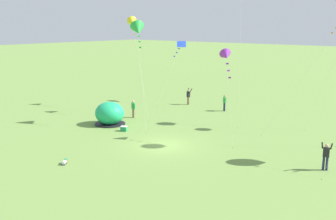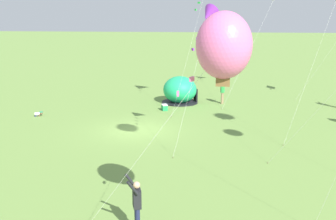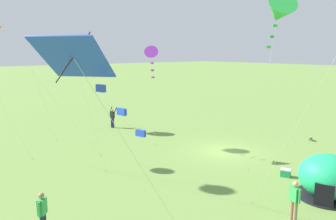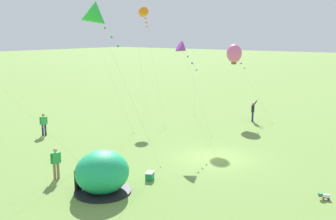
# 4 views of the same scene
# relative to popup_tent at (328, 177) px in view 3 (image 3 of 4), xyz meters

# --- Properties ---
(ground_plane) EXTENTS (300.00, 300.00, 0.00)m
(ground_plane) POSITION_rel_popup_tent_xyz_m (7.97, -1.75, -1.00)
(ground_plane) COLOR olive
(popup_tent) EXTENTS (2.81, 2.81, 2.10)m
(popup_tent) POSITION_rel_popup_tent_xyz_m (0.00, 0.00, 0.00)
(popup_tent) COLOR #1EAD6B
(popup_tent) RESTS_ON ground
(cooler_box) EXTENTS (0.63, 0.55, 0.44)m
(cooler_box) POSITION_rel_popup_tent_xyz_m (2.67, -0.84, -0.78)
(cooler_box) COLOR #1E8C4C
(cooler_box) RESTS_ON ground
(toddler_crawling) EXTENTS (0.40, 0.55, 0.32)m
(toddler_crawling) POSITION_rel_popup_tent_xyz_m (5.56, -9.07, -0.82)
(toddler_crawling) COLOR white
(toddler_crawling) RESTS_ON ground
(person_near_tent) EXTENTS (0.46, 0.43, 1.72)m
(person_near_tent) POSITION_rel_popup_tent_xyz_m (5.13, 11.57, -0.03)
(person_near_tent) COLOR #1E2347
(person_near_tent) RESTS_ON ground
(person_flying_kite) EXTENTS (0.71, 0.60, 1.89)m
(person_flying_kite) POSITION_rel_popup_tent_xyz_m (19.13, 0.70, 0.00)
(person_flying_kite) COLOR #1E2347
(person_flying_kite) RESTS_ON ground
(person_strolling) EXTENTS (0.57, 0.34, 1.72)m
(person_strolling) POSITION_rel_popup_tent_xyz_m (-0.20, 3.29, -0.03)
(person_strolling) COLOR #8C7251
(person_strolling) RESTS_ON ground
(kite_purple) EXTENTS (2.42, 2.18, 7.21)m
(kite_purple) POSITION_rel_popup_tent_xyz_m (10.61, 2.48, 5.65)
(kite_purple) COLOR silver
(kite_purple) RESTS_ON ground
(kite_blue) EXTENTS (1.35, 4.52, 7.16)m
(kite_blue) POSITION_rel_popup_tent_xyz_m (-1.75, 12.84, 5.57)
(kite_blue) COLOR silver
(kite_blue) RESTS_ON ground
(kite_green) EXTENTS (3.79, 3.04, 9.37)m
(kite_green) POSITION_rel_popup_tent_xyz_m (1.86, 1.95, 7.54)
(kite_green) COLOR silver
(kite_green) RESTS_ON ground
(kite_pink) EXTENTS (1.40, 4.93, 6.76)m
(kite_pink) POSITION_rel_popup_tent_xyz_m (20.10, 3.20, 4.91)
(kite_pink) COLOR silver
(kite_pink) RESTS_ON ground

